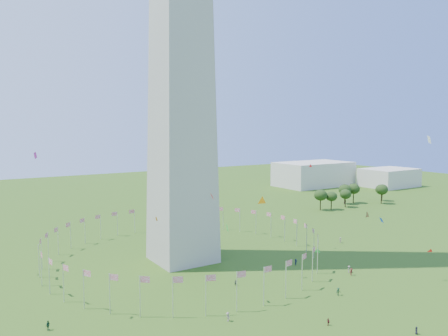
{
  "coord_description": "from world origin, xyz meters",
  "views": [
    {
      "loc": [
        -58.42,
        -65.36,
        40.46
      ],
      "look_at": [
        5.24,
        35.0,
        28.95
      ],
      "focal_mm": 35.0,
      "sensor_mm": 36.0,
      "label": 1
    }
  ],
  "objects": [
    {
      "name": "crowd",
      "position": [
        13.64,
        5.09,
        0.93
      ],
      "size": [
        99.68,
        70.94,
        1.99
      ],
      "color": "#272727",
      "rests_on": "ground"
    },
    {
      "name": "ground",
      "position": [
        0.0,
        0.0,
        0.0
      ],
      "size": [
        600.0,
        600.0,
        0.0
      ],
      "primitive_type": "plane",
      "color": "#2A4C11",
      "rests_on": "ground"
    },
    {
      "name": "gov_building_east_a",
      "position": [
        150.0,
        150.0,
        8.0
      ],
      "size": [
        50.0,
        30.0,
        16.0
      ],
      "primitive_type": "cube",
      "color": "beige",
      "rests_on": "ground"
    },
    {
      "name": "tree_line_east",
      "position": [
        114.72,
        85.42,
        4.79
      ],
      "size": [
        53.13,
        15.86,
        10.14
      ],
      "color": "#294717",
      "rests_on": "ground"
    },
    {
      "name": "kites_aloft",
      "position": [
        9.93,
        24.79,
        19.89
      ],
      "size": [
        113.11,
        68.61,
        33.92
      ],
      "color": "orange",
      "rests_on": "ground"
    },
    {
      "name": "flag_ring",
      "position": [
        -0.0,
        50.0,
        4.5
      ],
      "size": [
        80.24,
        80.24,
        9.0
      ],
      "color": "silver",
      "rests_on": "ground"
    },
    {
      "name": "gov_building_east_b",
      "position": [
        190.0,
        120.0,
        6.0
      ],
      "size": [
        35.0,
        25.0,
        12.0
      ],
      "primitive_type": "cube",
      "color": "beige",
      "rests_on": "ground"
    }
  ]
}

